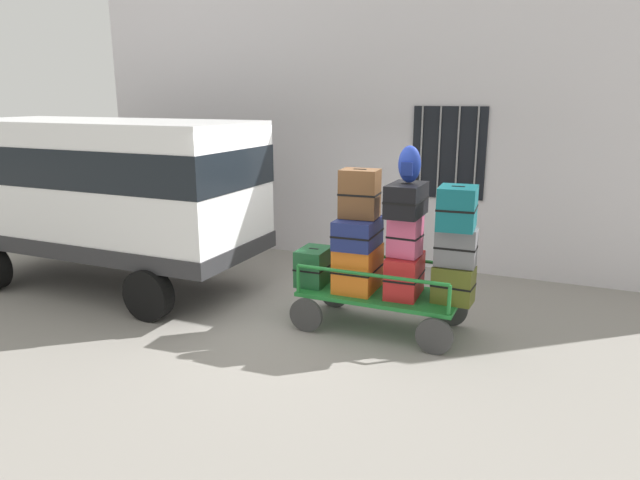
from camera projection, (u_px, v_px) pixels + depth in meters
The scene contains 16 objects.
ground_plane at pixel (328, 315), 7.79m from camera, with size 40.00×40.00×0.00m, color gray.
building_wall at pixel (395, 121), 9.78m from camera, with size 12.00×0.38×5.00m.
van at pixel (105, 185), 8.70m from camera, with size 4.80×2.06×2.56m.
luggage_cart at pixel (380, 300), 7.27m from camera, with size 2.07×1.00×0.49m.
cart_railing at pixel (380, 269), 7.17m from camera, with size 1.95×0.87×0.37m.
suitcase_left_bottom at pixel (314, 266), 7.53m from camera, with size 0.39×0.55×0.48m.
suitcase_midleft_bottom at pixel (358, 268), 7.30m from camera, with size 0.51×0.68×0.57m.
suitcase_midleft_middle at pixel (358, 233), 7.16m from camera, with size 0.52×0.71×0.37m.
suitcase_midleft_top at pixel (360, 194), 7.08m from camera, with size 0.50×0.40×0.61m.
suitcase_center_bottom at pixel (405, 275), 7.09m from camera, with size 0.42×0.67×0.52m.
suitcase_center_middle at pixel (405, 236), 6.93m from camera, with size 0.39×0.37×0.50m.
suitcase_center_top at pixel (406, 200), 6.81m from camera, with size 0.40×0.66×0.40m.
suitcase_midright_bottom at pixel (453, 285), 6.84m from camera, with size 0.50×0.35×0.45m.
suitcase_midright_middle at pixel (456, 247), 6.75m from camera, with size 0.49×0.29×0.47m.
suitcase_midright_top at pixel (457, 208), 6.57m from camera, with size 0.47×0.54×0.50m.
backpack at pixel (409, 164), 6.73m from camera, with size 0.27×0.22×0.44m.
Camera 1 is at (2.86, -6.72, 2.91)m, focal length 32.04 mm.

